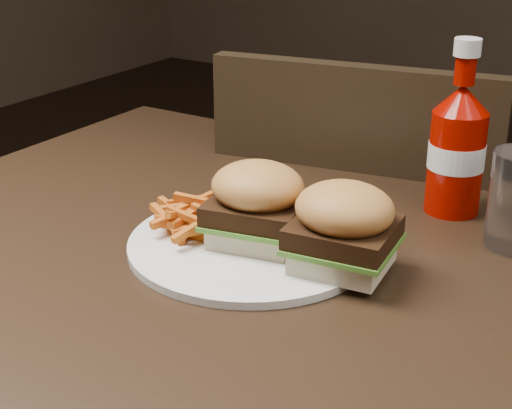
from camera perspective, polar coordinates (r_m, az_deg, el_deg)
The scene contains 7 objects.
dining_table at distance 0.84m, azimuth 6.04°, elevation -6.40°, with size 1.20×0.80×0.04m, color black.
chair_far at distance 1.45m, azimuth 8.49°, elevation -6.78°, with size 0.44×0.44×0.04m, color black.
plate at distance 0.89m, azimuth -0.35°, elevation -2.89°, with size 0.28×0.28×0.01m, color white.
sandwich_half_a at distance 0.88m, azimuth 0.12°, elevation -1.97°, with size 0.09×0.09×0.02m, color beige.
sandwich_half_b at distance 0.83m, azimuth 6.30°, elevation -3.78°, with size 0.09×0.09×0.02m, color beige.
fries_pile at distance 0.91m, azimuth -3.77°, elevation -0.48°, with size 0.11×0.11×0.04m, color #BD801A, non-canonical shape.
ketchup_bottle at distance 1.00m, azimuth 14.29°, elevation 2.76°, with size 0.07×0.07×0.14m, color #930800.
Camera 1 is at (0.32, -0.67, 1.14)m, focal length 55.00 mm.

